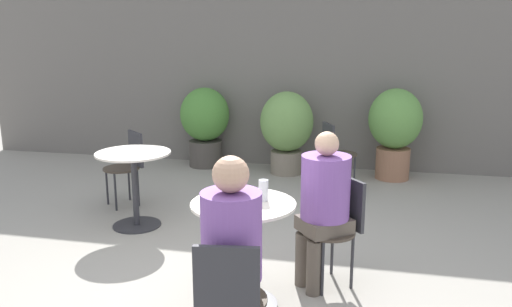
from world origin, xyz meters
TOP-DOWN VIEW (x-y plane):
  - ground_plane at (0.00, 0.00)m, footprint 20.00×20.00m
  - storefront_wall at (0.00, 4.11)m, footprint 10.00×0.06m
  - cafe_table_near at (0.20, 0.04)m, footprint 0.72×0.72m
  - cafe_table_far at (-1.22, 1.30)m, footprint 0.73×0.73m
  - bistro_chair_0 at (0.31, -0.74)m, footprint 0.40×0.42m
  - bistro_chair_1 at (0.82, 0.53)m, footprint 0.46×0.46m
  - bistro_chair_2 at (-1.59, 1.93)m, footprint 0.46×0.46m
  - bistro_chair_3 at (0.63, 3.06)m, footprint 0.45×0.44m
  - seated_person_0 at (0.29, -0.60)m, footprint 0.33×0.36m
  - seated_person_1 at (0.71, 0.44)m, footprint 0.46×0.45m
  - beer_glass_0 at (0.32, 0.12)m, footprint 0.07×0.07m
  - beer_glass_1 at (0.06, 0.01)m, footprint 0.06×0.06m
  - potted_plant_0 at (-1.30, 3.80)m, footprint 0.71×0.71m
  - potted_plant_1 at (-0.07, 3.63)m, footprint 0.73×0.73m
  - potted_plant_2 at (1.37, 3.67)m, footprint 0.70×0.70m

SIDE VIEW (x-z plane):
  - ground_plane at x=0.00m, z-range 0.00..0.00m
  - bistro_chair_0 at x=0.31m, z-range 0.09..0.91m
  - bistro_chair_1 at x=0.82m, z-range 0.09..0.91m
  - bistro_chair_2 at x=-1.59m, z-range 0.09..0.91m
  - bistro_chair_3 at x=0.63m, z-range 0.09..0.91m
  - cafe_table_near at x=0.20m, z-range 0.15..0.91m
  - cafe_table_far at x=-1.22m, z-range 0.16..0.92m
  - potted_plant_0 at x=-1.30m, z-range 0.08..1.24m
  - potted_plant_1 at x=-0.07m, z-range 0.09..1.23m
  - seated_person_1 at x=0.71m, z-range 0.10..1.30m
  - potted_plant_2 at x=1.37m, z-range 0.10..1.31m
  - seated_person_0 at x=0.29m, z-range 0.11..1.35m
  - beer_glass_0 at x=0.32m, z-range 0.76..0.90m
  - beer_glass_1 at x=0.06m, z-range 0.76..0.94m
  - storefront_wall at x=0.00m, z-range 0.00..3.00m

